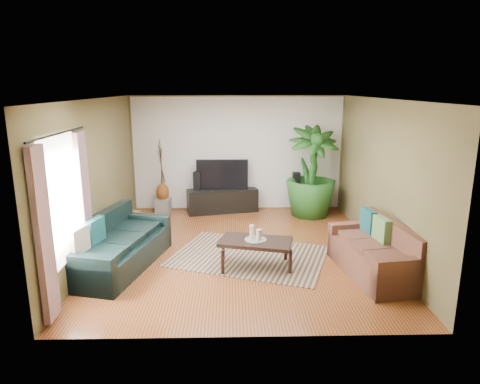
{
  "coord_description": "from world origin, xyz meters",
  "views": [
    {
      "loc": [
        -0.18,
        -7.28,
        2.91
      ],
      "look_at": [
        0.0,
        0.2,
        1.05
      ],
      "focal_mm": 32.0,
      "sensor_mm": 36.0,
      "label": 1
    }
  ],
  "objects_px": {
    "sofa_left": "(119,242)",
    "speaker_right": "(296,192)",
    "potted_plant": "(311,172)",
    "speaker_left": "(198,192)",
    "vase": "(163,192)",
    "coffee_table": "(255,254)",
    "sofa_right": "(374,249)",
    "television": "(222,175)",
    "pedestal": "(163,205)",
    "tv_stand": "(222,200)",
    "side_table": "(126,224)"
  },
  "relations": [
    {
      "from": "coffee_table",
      "to": "pedestal",
      "type": "distance_m",
      "value": 3.8
    },
    {
      "from": "speaker_left",
      "to": "speaker_right",
      "type": "height_order",
      "value": "speaker_left"
    },
    {
      "from": "sofa_left",
      "to": "speaker_right",
      "type": "bearing_deg",
      "value": -33.03
    },
    {
      "from": "side_table",
      "to": "potted_plant",
      "type": "bearing_deg",
      "value": 18.1
    },
    {
      "from": "coffee_table",
      "to": "speaker_right",
      "type": "relative_size",
      "value": 1.22
    },
    {
      "from": "tv_stand",
      "to": "television",
      "type": "relative_size",
      "value": 1.36
    },
    {
      "from": "sofa_right",
      "to": "potted_plant",
      "type": "bearing_deg",
      "value": 178.31
    },
    {
      "from": "speaker_right",
      "to": "side_table",
      "type": "height_order",
      "value": "speaker_right"
    },
    {
      "from": "sofa_right",
      "to": "speaker_left",
      "type": "xyz_separation_m",
      "value": [
        -3.0,
        3.54,
        0.06
      ]
    },
    {
      "from": "pedestal",
      "to": "vase",
      "type": "bearing_deg",
      "value": 0.0
    },
    {
      "from": "sofa_left",
      "to": "potted_plant",
      "type": "distance_m",
      "value": 4.65
    },
    {
      "from": "vase",
      "to": "speaker_left",
      "type": "bearing_deg",
      "value": 0.0
    },
    {
      "from": "coffee_table",
      "to": "potted_plant",
      "type": "xyz_separation_m",
      "value": [
        1.43,
        2.88,
        0.79
      ]
    },
    {
      "from": "vase",
      "to": "sofa_right",
      "type": "bearing_deg",
      "value": -42.73
    },
    {
      "from": "television",
      "to": "pedestal",
      "type": "bearing_deg",
      "value": 180.0
    },
    {
      "from": "speaker_left",
      "to": "speaker_right",
      "type": "bearing_deg",
      "value": 15.55
    },
    {
      "from": "tv_stand",
      "to": "potted_plant",
      "type": "relative_size",
      "value": 0.8
    },
    {
      "from": "coffee_table",
      "to": "speaker_left",
      "type": "xyz_separation_m",
      "value": [
        -1.16,
        3.23,
        0.25
      ]
    },
    {
      "from": "potted_plant",
      "to": "vase",
      "type": "xyz_separation_m",
      "value": [
        -3.43,
        0.35,
        -0.54
      ]
    },
    {
      "from": "vase",
      "to": "potted_plant",
      "type": "bearing_deg",
      "value": -5.82
    },
    {
      "from": "tv_stand",
      "to": "potted_plant",
      "type": "bearing_deg",
      "value": -22.35
    },
    {
      "from": "coffee_table",
      "to": "tv_stand",
      "type": "relative_size",
      "value": 0.7
    },
    {
      "from": "vase",
      "to": "side_table",
      "type": "bearing_deg",
      "value": -106.51
    },
    {
      "from": "speaker_right",
      "to": "coffee_table",
      "type": "bearing_deg",
      "value": -109.86
    },
    {
      "from": "sofa_right",
      "to": "vase",
      "type": "height_order",
      "value": "sofa_right"
    },
    {
      "from": "coffee_table",
      "to": "sofa_right",
      "type": "bearing_deg",
      "value": 4.57
    },
    {
      "from": "television",
      "to": "side_table",
      "type": "bearing_deg",
      "value": -139.23
    },
    {
      "from": "pedestal",
      "to": "vase",
      "type": "height_order",
      "value": "vase"
    },
    {
      "from": "sofa_left",
      "to": "vase",
      "type": "height_order",
      "value": "sofa_left"
    },
    {
      "from": "pedestal",
      "to": "side_table",
      "type": "relative_size",
      "value": 0.7
    },
    {
      "from": "speaker_left",
      "to": "pedestal",
      "type": "xyz_separation_m",
      "value": [
        -0.84,
        0.0,
        -0.32
      ]
    },
    {
      "from": "television",
      "to": "pedestal",
      "type": "xyz_separation_m",
      "value": [
        -1.4,
        0.0,
        -0.74
      ]
    },
    {
      "from": "pedestal",
      "to": "side_table",
      "type": "distance_m",
      "value": 1.7
    },
    {
      "from": "sofa_right",
      "to": "sofa_left",
      "type": "bearing_deg",
      "value": -104.5
    },
    {
      "from": "television",
      "to": "vase",
      "type": "height_order",
      "value": "television"
    },
    {
      "from": "sofa_left",
      "to": "tv_stand",
      "type": "bearing_deg",
      "value": -13.52
    },
    {
      "from": "sofa_left",
      "to": "coffee_table",
      "type": "xyz_separation_m",
      "value": [
        2.23,
        -0.08,
        -0.19
      ]
    },
    {
      "from": "tv_stand",
      "to": "speaker_right",
      "type": "bearing_deg",
      "value": -12.55
    },
    {
      "from": "pedestal",
      "to": "vase",
      "type": "relative_size",
      "value": 0.78
    },
    {
      "from": "television",
      "to": "speaker_right",
      "type": "xyz_separation_m",
      "value": [
        1.74,
        0.0,
        -0.43
      ]
    },
    {
      "from": "coffee_table",
      "to": "side_table",
      "type": "distance_m",
      "value": 2.95
    },
    {
      "from": "potted_plant",
      "to": "speaker_left",
      "type": "bearing_deg",
      "value": 172.32
    },
    {
      "from": "speaker_right",
      "to": "vase",
      "type": "xyz_separation_m",
      "value": [
        -3.14,
        0.0,
        0.01
      ]
    },
    {
      "from": "potted_plant",
      "to": "pedestal",
      "type": "relative_size",
      "value": 6.2
    },
    {
      "from": "speaker_left",
      "to": "potted_plant",
      "type": "bearing_deg",
      "value": 7.87
    },
    {
      "from": "television",
      "to": "speaker_right",
      "type": "bearing_deg",
      "value": 0.0
    },
    {
      "from": "tv_stand",
      "to": "sofa_right",
      "type": "bearing_deg",
      "value": -68.1
    },
    {
      "from": "speaker_right",
      "to": "potted_plant",
      "type": "bearing_deg",
      "value": -51.26
    },
    {
      "from": "pedestal",
      "to": "side_table",
      "type": "height_order",
      "value": "side_table"
    },
    {
      "from": "speaker_left",
      "to": "vase",
      "type": "xyz_separation_m",
      "value": [
        -0.84,
        0.0,
        -0.0
      ]
    }
  ]
}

